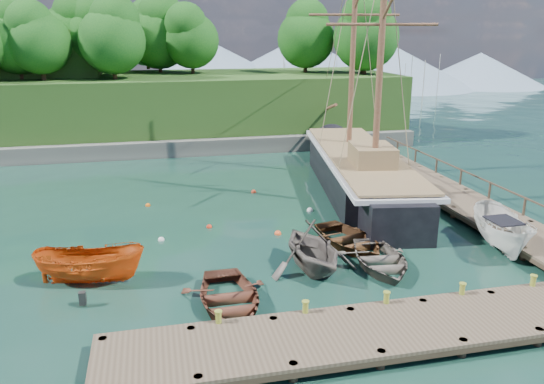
{
  "coord_description": "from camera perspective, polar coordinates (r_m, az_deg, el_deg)",
  "views": [
    {
      "loc": [
        -5.73,
        -20.67,
        9.9
      ],
      "look_at": [
        0.03,
        4.58,
        2.0
      ],
      "focal_mm": 35.0,
      "sensor_mm": 36.0,
      "label": 1
    }
  ],
  "objects": [
    {
      "name": "ground",
      "position": [
        23.63,
        2.42,
        -7.82
      ],
      "size": [
        160.0,
        160.0,
        0.0
      ],
      "primitive_type": "plane",
      "color": "#18382C",
      "rests_on": "ground"
    },
    {
      "name": "dock_near",
      "position": [
        18.72,
        13.97,
        -13.98
      ],
      "size": [
        20.0,
        3.2,
        1.1
      ],
      "color": "brown",
      "rests_on": "ground"
    },
    {
      "name": "dock_east",
      "position": [
        33.95,
        18.27,
        -0.11
      ],
      "size": [
        3.2,
        24.0,
        1.1
      ],
      "color": "brown",
      "rests_on": "ground"
    },
    {
      "name": "bollard_0",
      "position": [
        18.53,
        -5.7,
        -15.41
      ],
      "size": [
        0.26,
        0.26,
        0.45
      ],
      "primitive_type": "cylinder",
      "color": "olive",
      "rests_on": "ground"
    },
    {
      "name": "bollard_1",
      "position": [
        19.05,
        3.57,
        -14.38
      ],
      "size": [
        0.26,
        0.26,
        0.45
      ],
      "primitive_type": "cylinder",
      "color": "olive",
      "rests_on": "ground"
    },
    {
      "name": "bollard_2",
      "position": [
        20.01,
        12.07,
        -13.11
      ],
      "size": [
        0.26,
        0.26,
        0.45
      ],
      "primitive_type": "cylinder",
      "color": "olive",
      "rests_on": "ground"
    },
    {
      "name": "bollard_3",
      "position": [
        21.35,
        19.56,
        -11.74
      ],
      "size": [
        0.26,
        0.26,
        0.45
      ],
      "primitive_type": "cylinder",
      "color": "olive",
      "rests_on": "ground"
    },
    {
      "name": "bollard_4",
      "position": [
        23.0,
        26.02,
        -10.39
      ],
      "size": [
        0.26,
        0.26,
        0.45
      ],
      "primitive_type": "cylinder",
      "color": "olive",
      "rests_on": "ground"
    },
    {
      "name": "rowboat_0",
      "position": [
        20.3,
        -4.63,
        -12.28
      ],
      "size": [
        3.4,
        4.73,
        0.97
      ],
      "primitive_type": "imported",
      "rotation": [
        0.0,
        0.0,
        0.01
      ],
      "color": "#5A2F20",
      "rests_on": "ground"
    },
    {
      "name": "rowboat_1",
      "position": [
        23.22,
        4.3,
        -8.33
      ],
      "size": [
        4.38,
        4.9,
        2.33
      ],
      "primitive_type": "imported",
      "rotation": [
        0.0,
        0.0,
        0.13
      ],
      "color": "#635952",
      "rests_on": "ground"
    },
    {
      "name": "rowboat_2",
      "position": [
        25.81,
        8.28,
        -5.78
      ],
      "size": [
        4.25,
        5.22,
        0.95
      ],
      "primitive_type": "imported",
      "rotation": [
        0.0,
        0.0,
        0.24
      ],
      "color": "#4F2F18",
      "rests_on": "ground"
    },
    {
      "name": "rowboat_3",
      "position": [
        23.86,
        11.53,
        -7.92
      ],
      "size": [
        3.66,
        4.8,
        0.93
      ],
      "primitive_type": "imported",
      "rotation": [
        0.0,
        0.0,
        -0.11
      ],
      "color": "#5D554D",
      "rests_on": "ground"
    },
    {
      "name": "motorboat_orange",
      "position": [
        23.27,
        -18.85,
        -9.2
      ],
      "size": [
        4.8,
        2.63,
        1.75
      ],
      "primitive_type": "imported",
      "rotation": [
        0.0,
        0.0,
        1.36
      ],
      "color": "#C74D11",
      "rests_on": "ground"
    },
    {
      "name": "cabin_boat_white",
      "position": [
        27.49,
        23.33,
        -5.61
      ],
      "size": [
        3.32,
        5.52,
        2.0
      ],
      "primitive_type": "imported",
      "rotation": [
        0.0,
        0.0,
        -0.28
      ],
      "color": "silver",
      "rests_on": "ground"
    },
    {
      "name": "schooner",
      "position": [
        34.58,
        9.38,
        1.88
      ],
      "size": [
        7.55,
        25.75,
        18.65
      ],
      "rotation": [
        0.0,
        0.0,
        -0.16
      ],
      "color": "black",
      "rests_on": "ground"
    },
    {
      "name": "mooring_buoy_0",
      "position": [
        26.78,
        -11.83,
        -5.11
      ],
      "size": [
        0.32,
        0.32,
        0.32
      ],
      "primitive_type": "sphere",
      "color": "white",
      "rests_on": "ground"
    },
    {
      "name": "mooring_buoy_1",
      "position": [
        28.08,
        -6.77,
        -3.81
      ],
      "size": [
        0.3,
        0.3,
        0.3
      ],
      "primitive_type": "sphere",
      "color": "red",
      "rests_on": "ground"
    },
    {
      "name": "mooring_buoy_2",
      "position": [
        26.98,
        0.63,
        -4.56
      ],
      "size": [
        0.35,
        0.35,
        0.35
      ],
      "primitive_type": "sphere",
      "color": "#FB5423",
      "rests_on": "ground"
    },
    {
      "name": "mooring_buoy_3",
      "position": [
        30.47,
        4.1,
        -2.04
      ],
      "size": [
        0.36,
        0.36,
        0.36
      ],
      "primitive_type": "sphere",
      "color": "white",
      "rests_on": "ground"
    },
    {
      "name": "mooring_buoy_4",
      "position": [
        32.1,
        -13.21,
        -1.47
      ],
      "size": [
        0.3,
        0.3,
        0.3
      ],
      "primitive_type": "sphere",
      "color": "orange",
      "rests_on": "ground"
    },
    {
      "name": "mooring_buoy_5",
      "position": [
        33.86,
        -1.99,
        -0.05
      ],
      "size": [
        0.33,
        0.33,
        0.33
      ],
      "primitive_type": "sphere",
      "color": "red",
      "rests_on": "ground"
    },
    {
      "name": "headland",
      "position": [
        52.71,
        -21.01,
        11.12
      ],
      "size": [
        51.0,
        19.31,
        12.9
      ],
      "color": "#474744",
      "rests_on": "ground"
    },
    {
      "name": "distant_ridge",
      "position": [
        91.4,
        -6.71,
        13.37
      ],
      "size": [
        117.0,
        40.0,
        10.0
      ],
      "color": "#728CA5",
      "rests_on": "ground"
    }
  ]
}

